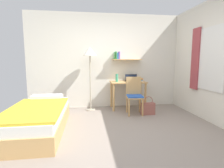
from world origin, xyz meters
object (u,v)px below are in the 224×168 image
desk (128,87)px  book_stack (139,80)px  laptop (131,79)px  handbag (148,108)px  water_bottle (117,78)px  standing_lamp (90,55)px  bed (38,118)px  desk_chair (134,94)px

desk → book_stack: size_ratio=3.84×
laptop → handbag: laptop is taller
water_bottle → book_stack: 0.64m
standing_lamp → handbag: standing_lamp is taller
laptop → handbag: (0.24, -0.70, -0.64)m
handbag → standing_lamp: bearing=156.8°
desk → bed: bearing=-147.1°
water_bottle → handbag: (0.67, -0.59, -0.70)m
desk_chair → bed: bearing=-158.5°
bed → standing_lamp: bearing=52.0°
handbag → laptop: bearing=109.3°
desk → water_bottle: size_ratio=4.54×
book_stack → standing_lamp: bearing=-177.3°
desk → water_bottle: (-0.31, -0.03, 0.26)m
desk → book_stack: book_stack is taller
book_stack → desk_chair: bearing=-117.3°
bed → laptop: size_ratio=5.68×
laptop → desk_chair: bearing=-96.9°
bed → handbag: bearing=16.0°
laptop → book_stack: (0.20, -0.04, -0.01)m
handbag → bed: bearing=-164.0°
laptop → desk: bearing=-146.8°
laptop → handbag: bearing=-70.7°
standing_lamp → water_bottle: standing_lamp is taller
bed → desk_chair: size_ratio=2.13×
bed → desk_chair: bearing=21.5°
bed → water_bottle: 2.21m
handbag → desk_chair: bearing=157.4°
bed → handbag: 2.47m
bed → water_bottle: (1.70, 1.27, 0.62)m
desk → book_stack: (0.32, 0.03, 0.19)m
standing_lamp → desk_chair: bearing=-23.4°
standing_lamp → book_stack: (1.34, 0.06, -0.65)m
laptop → water_bottle: size_ratio=1.64×
desk → desk_chair: desk_chair is taller
desk → laptop: bearing=33.2°
laptop → book_stack: laptop is taller
laptop → water_bottle: water_bottle is taller
book_stack → handbag: 0.91m
desk_chair → standing_lamp: (-1.07, 0.46, 0.95)m
desk_chair → water_bottle: bearing=127.9°
desk → laptop: size_ratio=2.77×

